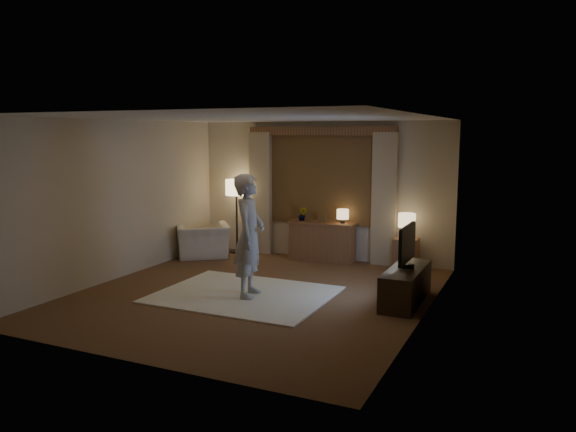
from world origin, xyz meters
The scene contains 13 objects.
room centered at (0.00, 0.50, 1.33)m, with size 5.04×5.54×2.64m.
rug centered at (-0.11, -0.11, 0.01)m, with size 2.50×2.00×0.02m, color white.
sideboard centered at (0.12, 2.50, 0.35)m, with size 1.20×0.40×0.70m, color brown.
picture_frame centered at (0.12, 2.50, 0.80)m, with size 0.16×0.02×0.20m, color brown.
plant centered at (-0.28, 2.50, 0.85)m, with size 0.17×0.13×0.30m, color #999999.
table_lamp_sideboard centered at (0.52, 2.50, 0.90)m, with size 0.22×0.22×0.30m.
floor_lamp centered at (-1.71, 2.50, 1.23)m, with size 0.43×0.43×1.47m.
armchair centered at (-2.10, 1.85, 0.32)m, with size 0.98×0.85×0.64m, color beige.
side_table centered at (1.71, 2.45, 0.28)m, with size 0.40×0.40×0.56m, color brown.
table_lamp_side centered at (1.71, 2.45, 0.87)m, with size 0.30×0.30×0.44m.
tv_stand centered at (2.15, 0.53, 0.25)m, with size 0.45×1.40×0.50m, color black.
tv centered at (2.15, 0.53, 0.84)m, with size 0.21×0.85×0.61m.
person centered at (0.01, -0.15, 0.91)m, with size 0.65×0.43×1.79m, color #B5B0A7.
Camera 1 is at (3.83, -7.17, 2.38)m, focal length 35.00 mm.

